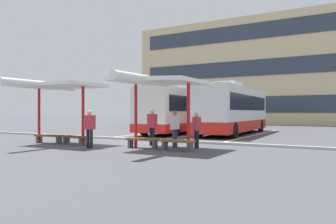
# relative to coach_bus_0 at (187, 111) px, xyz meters

# --- Properties ---
(ground_plane) EXTENTS (160.00, 160.00, 0.00)m
(ground_plane) POSITION_rel_coach_bus_0_xyz_m (1.87, -9.75, -1.73)
(ground_plane) COLOR #47474C
(terminal_building) EXTENTS (37.24, 11.41, 16.87)m
(terminal_building) POSITION_rel_coach_bus_0_xyz_m (1.92, 23.92, 5.35)
(terminal_building) COLOR #D1BC8C
(terminal_building) RESTS_ON ground
(coach_bus_0) EXTENTS (3.14, 12.63, 3.65)m
(coach_bus_0) POSITION_rel_coach_bus_0_xyz_m (0.00, 0.00, 0.00)
(coach_bus_0) COLOR silver
(coach_bus_0) RESTS_ON ground
(coach_bus_1) EXTENTS (3.00, 11.33, 3.71)m
(coach_bus_1) POSITION_rel_coach_bus_0_xyz_m (3.91, -0.17, 0.01)
(coach_bus_1) COLOR silver
(coach_bus_1) RESTS_ON ground
(lane_stripe_0) EXTENTS (0.16, 14.00, 0.01)m
(lane_stripe_0) POSITION_rel_coach_bus_0_xyz_m (-1.88, -0.83, -1.72)
(lane_stripe_0) COLOR white
(lane_stripe_0) RESTS_ON ground
(lane_stripe_1) EXTENTS (0.16, 14.00, 0.01)m
(lane_stripe_1) POSITION_rel_coach_bus_0_xyz_m (1.87, -0.83, -1.72)
(lane_stripe_1) COLOR white
(lane_stripe_1) RESTS_ON ground
(lane_stripe_2) EXTENTS (0.16, 14.00, 0.01)m
(lane_stripe_2) POSITION_rel_coach_bus_0_xyz_m (5.62, -0.83, -1.72)
(lane_stripe_2) COLOR white
(lane_stripe_2) RESTS_ON ground
(waiting_shelter_0) EXTENTS (4.12, 4.62, 3.09)m
(waiting_shelter_0) POSITION_rel_coach_bus_0_xyz_m (-1.16, -12.35, 1.13)
(waiting_shelter_0) COLOR red
(waiting_shelter_0) RESTS_ON ground
(bench_0) EXTENTS (1.69, 0.56, 0.45)m
(bench_0) POSITION_rel_coach_bus_0_xyz_m (-2.06, -12.00, -1.39)
(bench_0) COLOR brown
(bench_0) RESTS_ON ground
(bench_1) EXTENTS (1.60, 0.63, 0.45)m
(bench_1) POSITION_rel_coach_bus_0_xyz_m (-0.26, -12.01, -1.39)
(bench_1) COLOR brown
(bench_1) RESTS_ON ground
(waiting_shelter_1) EXTENTS (3.68, 4.89, 3.11)m
(waiting_shelter_1) POSITION_rel_coach_bus_0_xyz_m (4.36, -11.72, 1.16)
(waiting_shelter_1) COLOR red
(waiting_shelter_1) RESTS_ON ground
(bench_2) EXTENTS (1.55, 0.62, 0.45)m
(bench_2) POSITION_rel_coach_bus_0_xyz_m (3.46, -11.54, -1.40)
(bench_2) COLOR brown
(bench_2) RESTS_ON ground
(bench_3) EXTENTS (1.54, 0.47, 0.45)m
(bench_3) POSITION_rel_coach_bus_0_xyz_m (5.26, -11.62, -1.40)
(bench_3) COLOR brown
(bench_3) RESTS_ON ground
(platform_kerb) EXTENTS (44.00, 0.24, 0.12)m
(platform_kerb) POSITION_rel_coach_bus_0_xyz_m (1.87, -8.27, -1.67)
(platform_kerb) COLOR #ADADA8
(platform_kerb) RESTS_ON ground
(waiting_passenger_0) EXTENTS (0.50, 0.47, 1.61)m
(waiting_passenger_0) POSITION_rel_coach_bus_0_xyz_m (5.62, -10.46, -0.80)
(waiting_passenger_0) COLOR black
(waiting_passenger_0) RESTS_ON ground
(waiting_passenger_1) EXTENTS (0.55, 0.35, 1.75)m
(waiting_passenger_1) POSITION_rel_coach_bus_0_xyz_m (3.25, -10.40, -0.70)
(waiting_passenger_1) COLOR black
(waiting_passenger_1) RESTS_ON ground
(waiting_passenger_2) EXTENTS (0.25, 0.50, 1.68)m
(waiting_passenger_2) POSITION_rel_coach_bus_0_xyz_m (4.63, -10.66, -0.75)
(waiting_passenger_2) COLOR #33384C
(waiting_passenger_2) RESTS_ON ground
(waiting_passenger_3) EXTENTS (0.53, 0.32, 1.70)m
(waiting_passenger_3) POSITION_rel_coach_bus_0_xyz_m (1.43, -12.75, -0.74)
(waiting_passenger_3) COLOR black
(waiting_passenger_3) RESTS_ON ground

